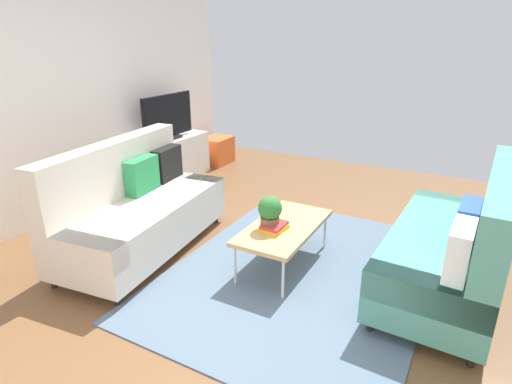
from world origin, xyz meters
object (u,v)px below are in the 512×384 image
at_px(tv, 168,118).
at_px(bottle_0, 157,137).
at_px(couch_green, 455,245).
at_px(potted_plant, 270,212).
at_px(tv_console, 170,160).
at_px(storage_trunk, 217,150).
at_px(vase_1, 144,139).
at_px(couch_beige, 138,208).
at_px(vase_0, 137,142).
at_px(coffee_table, 284,228).
at_px(table_book_0, 274,228).
at_px(bottle_1, 162,136).

bearing_deg(tv, bottle_0, -175.89).
bearing_deg(couch_green, bottle_0, 79.83).
relative_size(couch_green, tv, 1.93).
relative_size(tv, potted_plant, 3.19).
height_order(tv_console, potted_plant, potted_plant).
bearing_deg(storage_trunk, vase_1, 174.43).
relative_size(couch_beige, vase_0, 13.55).
bearing_deg(potted_plant, vase_1, 65.84).
bearing_deg(coffee_table, table_book_0, 166.05).
bearing_deg(potted_plant, tv, 57.29).
bearing_deg(bottle_0, vase_1, 150.77).
bearing_deg(storage_trunk, tv, 175.84).
distance_m(storage_trunk, potted_plant, 3.57).
bearing_deg(vase_1, storage_trunk, -5.57).
bearing_deg(vase_1, couch_beige, -139.99).
distance_m(tv, storage_trunk, 1.32).
relative_size(potted_plant, table_book_0, 1.31).
bearing_deg(vase_0, couch_beige, -136.92).
distance_m(vase_1, bottle_0, 0.18).
distance_m(couch_beige, bottle_0, 1.89).
bearing_deg(tv, tv_console, 90.00).
xyz_separation_m(couch_beige, table_book_0, (0.25, -1.39, -0.01)).
relative_size(couch_beige, tv_console, 1.42).
bearing_deg(couch_beige, bottle_1, -153.27).
height_order(tv_console, table_book_0, tv_console).
relative_size(bottle_0, bottle_1, 1.06).
bearing_deg(bottle_1, couch_green, -103.86).
xyz_separation_m(potted_plant, vase_0, (0.98, 2.50, 0.13)).
relative_size(couch_green, vase_1, 10.74).
relative_size(tv, bottle_0, 5.58).
height_order(potted_plant, table_book_0, potted_plant).
bearing_deg(storage_trunk, potted_plant, -138.55).
distance_m(bottle_0, bottle_1, 0.10).
height_order(vase_0, bottle_0, bottle_0).
bearing_deg(table_book_0, tv_console, 57.91).
bearing_deg(potted_plant, couch_green, -74.59).
bearing_deg(couch_green, table_book_0, 108.38).
height_order(couch_beige, vase_0, couch_beige).
height_order(table_book_0, bottle_0, bottle_0).
bearing_deg(vase_1, bottle_0, -29.23).
height_order(table_book_0, vase_1, vase_1).
bearing_deg(storage_trunk, coffee_table, -136.12).
bearing_deg(couch_green, potted_plant, 107.76).
relative_size(coffee_table, table_book_0, 4.58).
bearing_deg(couch_green, couch_beige, 105.61).
relative_size(vase_1, bottle_1, 1.06).
bearing_deg(couch_beige, coffee_table, 98.97).
relative_size(storage_trunk, bottle_1, 3.07).
height_order(storage_trunk, bottle_1, bottle_1).
height_order(couch_green, vase_1, couch_green).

